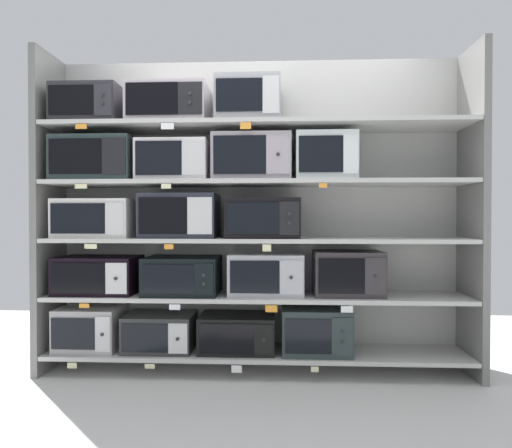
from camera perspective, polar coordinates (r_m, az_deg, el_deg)
name	(u,v)px	position (r m, az deg, el deg)	size (l,w,h in m)	color
ground	(247,441)	(2.54, -1.21, -25.83)	(7.03, 6.00, 0.02)	silver
back_panel	(258,212)	(3.51, 0.19, 1.53)	(3.23, 0.04, 2.34)	#B2B2AD
upright_left	(49,212)	(3.68, -24.82, 1.42)	(0.05, 0.45, 2.34)	slate
upright_right	(473,212)	(3.54, 25.83, 1.44)	(0.05, 0.45, 2.34)	slate
shelf_0	(256,353)	(3.41, 0.00, -16.03)	(3.03, 0.45, 0.03)	beige
microwave_0	(91,328)	(3.63, -20.27, -12.25)	(0.45, 0.38, 0.31)	#A29FA0
microwave_1	(160,332)	(3.47, -12.07, -13.23)	(0.50, 0.38, 0.26)	#2D2E2F
microwave_2	(238,333)	(3.38, -2.36, -13.64)	(0.55, 0.37, 0.26)	black
microwave_3	(316,329)	(3.37, 7.60, -13.13)	(0.49, 0.41, 0.32)	#293434
price_tag_0	(72,366)	(3.50, -22.34, -16.30)	(0.07, 0.00, 0.04)	beige
price_tag_1	(150,366)	(3.32, -13.36, -17.19)	(0.07, 0.00, 0.03)	beige
price_tag_2	(237,369)	(3.21, -2.48, -17.94)	(0.07, 0.00, 0.05)	white
price_tag_3	(315,369)	(3.21, 7.48, -17.85)	(0.05, 0.00, 0.04)	beige
shelf_1	(256,296)	(3.32, 0.00, -9.17)	(3.03, 0.45, 0.03)	beige
microwave_4	(99,275)	(3.54, -19.36, -6.11)	(0.57, 0.40, 0.27)	black
microwave_5	(183,275)	(3.36, -9.28, -6.45)	(0.53, 0.42, 0.27)	black
microwave_6	(266,274)	(3.28, 1.29, -6.38)	(0.54, 0.35, 0.30)	#B3B4BA
microwave_7	(348,273)	(3.32, 11.58, -6.14)	(0.49, 0.35, 0.32)	#332E32
price_tag_4	(84,306)	(3.37, -21.01, -9.68)	(0.07, 0.00, 0.03)	orange
price_tag_5	(175,307)	(3.17, -10.30, -10.36)	(0.08, 0.00, 0.04)	white
price_tag_6	(271,309)	(3.09, 1.96, -10.72)	(0.08, 0.00, 0.05)	orange
price_tag_7	(347,309)	(3.13, 11.48, -10.58)	(0.08, 0.00, 0.04)	white
shelf_2	(256,240)	(3.27, 0.00, -2.02)	(3.03, 0.45, 0.03)	beige
microwave_8	(97,218)	(3.52, -19.54, 0.68)	(0.56, 0.38, 0.28)	silver
microwave_9	(180,216)	(3.33, -9.60, 1.04)	(0.55, 0.39, 0.32)	#282A36
microwave_10	(263,218)	(3.26, 0.90, 0.75)	(0.53, 0.42, 0.29)	black
price_tag_8	(91,246)	(3.30, -20.27, -2.68)	(0.09, 0.00, 0.03)	beige
price_tag_9	(169,247)	(3.13, -11.02, -2.85)	(0.06, 0.00, 0.03)	orange
price_tag_10	(267,248)	(3.04, 1.38, -3.06)	(0.06, 0.00, 0.05)	beige
shelf_3	(256,183)	(3.27, 0.00, 5.23)	(3.03, 0.45, 0.03)	beige
microwave_11	(98,160)	(3.54, -19.42, 7.68)	(0.57, 0.43, 0.32)	#263333
microwave_12	(175,161)	(3.37, -10.25, 7.84)	(0.51, 0.39, 0.29)	silver
microwave_13	(252,158)	(3.29, -0.49, 8.37)	(0.56, 0.38, 0.33)	#A199A1
microwave_14	(325,157)	(3.30, 8.79, 8.39)	(0.43, 0.34, 0.34)	silver
price_tag_11	(81,186)	(3.33, -21.37, 4.49)	(0.08, 0.00, 0.03)	beige
price_tag_12	(166,186)	(3.13, -11.36, 4.74)	(0.07, 0.00, 0.03)	beige
price_tag_13	(323,185)	(3.05, 8.52, 4.87)	(0.05, 0.00, 0.03)	orange
shelf_4	(256,126)	(3.33, 0.00, 12.34)	(3.03, 0.45, 0.03)	beige
microwave_15	(91,107)	(3.63, -20.19, 13.79)	(0.48, 0.42, 0.27)	#29292E
microwave_16	(170,106)	(3.45, -10.89, 14.54)	(0.56, 0.42, 0.28)	#BDB0B8
microwave_17	(249,102)	(3.37, -0.94, 15.24)	(0.46, 0.40, 0.32)	#9D9EA2
price_tag_14	(81,126)	(3.38, -21.35, 11.48)	(0.08, 0.00, 0.03)	orange
price_tag_15	(167,126)	(3.18, -11.19, 12.11)	(0.09, 0.00, 0.04)	white
price_tag_16	(246,126)	(3.10, -1.33, 12.39)	(0.07, 0.00, 0.05)	orange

